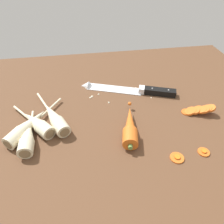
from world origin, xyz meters
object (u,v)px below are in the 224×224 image
at_px(whole_carrot, 130,126).
at_px(parsnip_mid_right, 28,137).
at_px(chefs_knife, 126,89).
at_px(carrot_slice_stray_mid, 177,157).
at_px(parsnip_back, 37,123).
at_px(carrot_slice_stray_near, 204,152).
at_px(carrot_slice_stack, 198,110).
at_px(parsnip_front, 28,126).
at_px(parsnip_mid_left, 54,117).

relative_size(whole_carrot, parsnip_mid_right, 1.05).
xyz_separation_m(chefs_knife, carrot_slice_stray_mid, (0.07, -0.32, -0.00)).
distance_m(whole_carrot, parsnip_back, 0.27).
bearing_deg(carrot_slice_stray_near, parsnip_back, 159.82).
bearing_deg(carrot_slice_stack, parsnip_front, 179.95).
distance_m(parsnip_back, carrot_slice_stack, 0.49).
height_order(parsnip_mid_left, carrot_slice_stray_near, parsnip_mid_left).
height_order(chefs_knife, parsnip_mid_left, parsnip_mid_left).
distance_m(carrot_slice_stray_near, carrot_slice_stray_mid, 0.08).
height_order(chefs_knife, parsnip_mid_right, parsnip_mid_right).
height_order(parsnip_mid_right, carrot_slice_stray_mid, parsnip_mid_right).
distance_m(whole_carrot, parsnip_mid_right, 0.28).
distance_m(whole_carrot, parsnip_mid_left, 0.23).
bearing_deg(carrot_slice_stack, whole_carrot, -168.54).
bearing_deg(chefs_knife, parsnip_front, -153.20).
distance_m(chefs_knife, parsnip_back, 0.33).
bearing_deg(carrot_slice_stray_mid, parsnip_back, 155.10).
bearing_deg(parsnip_mid_left, parsnip_front, -158.53).
height_order(whole_carrot, parsnip_front, whole_carrot).
bearing_deg(whole_carrot, carrot_slice_stack, 11.46).
height_order(carrot_slice_stack, carrot_slice_stray_near, carrot_slice_stack).
bearing_deg(parsnip_mid_left, parsnip_mid_right, -132.72).
bearing_deg(parsnip_mid_left, parsnip_back, -157.53).
bearing_deg(parsnip_mid_right, chefs_knife, 33.22).
bearing_deg(parsnip_mid_right, parsnip_back, 70.79).
xyz_separation_m(parsnip_back, carrot_slice_stray_mid, (0.36, -0.17, -0.02)).
bearing_deg(whole_carrot, parsnip_front, 170.67).
bearing_deg(parsnip_back, chefs_knife, 27.37).
bearing_deg(parsnip_front, carrot_slice_stack, -0.05).
xyz_separation_m(whole_carrot, parsnip_front, (-0.29, 0.05, -0.00)).
bearing_deg(whole_carrot, parsnip_back, 168.05).
relative_size(whole_carrot, parsnip_mid_left, 0.84).
distance_m(parsnip_front, carrot_slice_stray_near, 0.49).
height_order(parsnip_front, carrot_slice_stack, parsnip_front).
distance_m(parsnip_front, parsnip_mid_left, 0.08).
height_order(parsnip_mid_right, parsnip_back, same).
xyz_separation_m(parsnip_front, carrot_slice_stack, (0.52, -0.00, -0.01)).
bearing_deg(chefs_knife, carrot_slice_stack, -39.05).
xyz_separation_m(whole_carrot, carrot_slice_stack, (0.23, 0.05, -0.01)).
relative_size(parsnip_mid_right, carrot_slice_stray_mid, 5.02).
xyz_separation_m(whole_carrot, carrot_slice_stray_near, (0.18, -0.11, -0.02)).
bearing_deg(whole_carrot, parsnip_mid_left, 160.52).
relative_size(parsnip_mid_right, parsnip_back, 1.07).
distance_m(parsnip_back, carrot_slice_stray_near, 0.47).
bearing_deg(carrot_slice_stack, carrot_slice_stray_near, -110.19).
bearing_deg(carrot_slice_stray_mid, parsnip_mid_right, 163.10).
xyz_separation_m(carrot_slice_stray_near, carrot_slice_stray_mid, (-0.08, -0.01, 0.00)).
distance_m(carrot_slice_stack, carrot_slice_stray_near, 0.16).
height_order(chefs_knife, carrot_slice_stray_mid, chefs_knife).
distance_m(parsnip_mid_left, parsnip_mid_right, 0.10).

